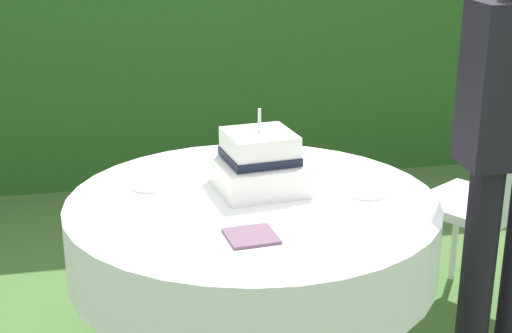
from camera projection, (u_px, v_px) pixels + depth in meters
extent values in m
cube|color=#28561E|center=(174.00, 1.00, 4.76)|extent=(5.70, 0.64, 2.24)
cylinder|color=#4C4C51|center=(253.00, 302.00, 2.65)|extent=(0.11, 0.11, 0.72)
cylinder|color=brown|center=(253.00, 204.00, 2.53)|extent=(1.23, 1.23, 0.03)
cylinder|color=white|center=(253.00, 233.00, 2.56)|extent=(1.26, 1.26, 0.25)
cube|color=white|center=(259.00, 175.00, 2.59)|extent=(0.32, 0.32, 0.10)
cube|color=white|center=(259.00, 147.00, 2.56)|extent=(0.25, 0.25, 0.10)
cube|color=black|center=(259.00, 156.00, 2.57)|extent=(0.26, 0.26, 0.03)
sphere|color=#C6599E|center=(278.00, 142.00, 2.70)|extent=(0.09, 0.09, 0.09)
cylinder|color=silver|center=(259.00, 121.00, 2.53)|extent=(0.01, 0.01, 0.08)
cylinder|color=white|center=(367.00, 192.00, 2.57)|extent=(0.14, 0.14, 0.01)
cylinder|color=white|center=(150.00, 186.00, 2.62)|extent=(0.12, 0.12, 0.01)
cube|color=#6B4C60|center=(251.00, 236.00, 2.23)|extent=(0.16, 0.16, 0.01)
cylinder|color=white|center=(455.00, 235.00, 3.52)|extent=(0.03, 0.03, 0.45)
cylinder|color=white|center=(415.00, 256.00, 3.31)|extent=(0.03, 0.03, 0.45)
cylinder|color=white|center=(480.00, 280.00, 3.09)|extent=(0.03, 0.03, 0.45)
cube|color=white|center=(472.00, 205.00, 3.22)|extent=(0.55, 0.55, 0.04)
cylinder|color=black|center=(477.00, 276.00, 2.70)|extent=(0.12, 0.12, 0.85)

